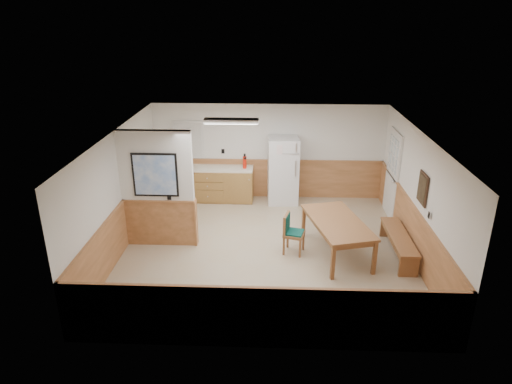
{
  "coord_description": "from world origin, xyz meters",
  "views": [
    {
      "loc": [
        0.14,
        -8.46,
        4.69
      ],
      "look_at": [
        -0.22,
        0.4,
        1.15
      ],
      "focal_mm": 32.0,
      "sensor_mm": 36.0,
      "label": 1
    }
  ],
  "objects_px": {
    "dining_bench": "(399,240)",
    "soap_bottle": "(179,163)",
    "dining_chair": "(290,230)",
    "refrigerator": "(283,170)",
    "fire_extinguisher": "(245,162)",
    "dining_table": "(337,225)"
  },
  "relations": [
    {
      "from": "fire_extinguisher",
      "to": "soap_bottle",
      "type": "height_order",
      "value": "fire_extinguisher"
    },
    {
      "from": "dining_table",
      "to": "dining_chair",
      "type": "distance_m",
      "value": 0.96
    },
    {
      "from": "soap_bottle",
      "to": "dining_bench",
      "type": "bearing_deg",
      "value": -28.61
    },
    {
      "from": "refrigerator",
      "to": "dining_chair",
      "type": "height_order",
      "value": "refrigerator"
    },
    {
      "from": "refrigerator",
      "to": "soap_bottle",
      "type": "height_order",
      "value": "refrigerator"
    },
    {
      "from": "soap_bottle",
      "to": "dining_chair",
      "type": "bearing_deg",
      "value": -43.86
    },
    {
      "from": "soap_bottle",
      "to": "dining_table",
      "type": "bearing_deg",
      "value": -36.21
    },
    {
      "from": "dining_bench",
      "to": "fire_extinguisher",
      "type": "relative_size",
      "value": 4.54
    },
    {
      "from": "dining_bench",
      "to": "fire_extinguisher",
      "type": "height_order",
      "value": "fire_extinguisher"
    },
    {
      "from": "dining_bench",
      "to": "dining_chair",
      "type": "bearing_deg",
      "value": 179.15
    },
    {
      "from": "dining_chair",
      "to": "soap_bottle",
      "type": "distance_m",
      "value": 3.94
    },
    {
      "from": "dining_bench",
      "to": "soap_bottle",
      "type": "relative_size",
      "value": 7.04
    },
    {
      "from": "refrigerator",
      "to": "soap_bottle",
      "type": "bearing_deg",
      "value": 175.82
    },
    {
      "from": "dining_table",
      "to": "dining_bench",
      "type": "height_order",
      "value": "dining_table"
    },
    {
      "from": "fire_extinguisher",
      "to": "soap_bottle",
      "type": "xyz_separation_m",
      "value": [
        -1.71,
        -0.02,
        -0.05
      ]
    },
    {
      "from": "dining_table",
      "to": "fire_extinguisher",
      "type": "bearing_deg",
      "value": 112.04
    },
    {
      "from": "dining_bench",
      "to": "soap_bottle",
      "type": "xyz_separation_m",
      "value": [
        -5.02,
        2.74,
        0.68
      ]
    },
    {
      "from": "refrigerator",
      "to": "dining_table",
      "type": "xyz_separation_m",
      "value": [
        1.06,
        -2.73,
        -0.21
      ]
    },
    {
      "from": "dining_table",
      "to": "refrigerator",
      "type": "bearing_deg",
      "value": 96.76
    },
    {
      "from": "dining_chair",
      "to": "soap_bottle",
      "type": "relative_size",
      "value": 3.41
    },
    {
      "from": "dining_chair",
      "to": "soap_bottle",
      "type": "height_order",
      "value": "soap_bottle"
    },
    {
      "from": "dining_bench",
      "to": "refrigerator",
      "type": "bearing_deg",
      "value": 130.59
    }
  ]
}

